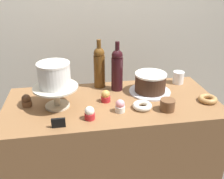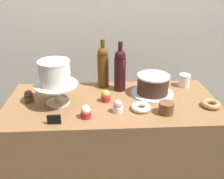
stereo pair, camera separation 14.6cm
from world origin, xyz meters
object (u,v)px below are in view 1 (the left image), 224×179
chocolate_round_cake (150,82)px  cupcake_caramel (106,96)px  wine_bottle_amber (99,67)px  price_sign_chalkboard (58,123)px  cupcake_vanilla (90,113)px  donut_sugar (142,106)px  cupcake_chocolate (26,101)px  cake_stand_pedestal (56,93)px  coffee_cup_ceramic (178,77)px  white_layer_cake (54,75)px  donut_maple (208,99)px  wine_bottle_dark_red (117,69)px  cookie_stack (167,105)px  cupcake_strawberry (120,106)px

chocolate_round_cake → cupcake_caramel: (-0.30, -0.08, -0.04)m
wine_bottle_amber → price_sign_chalkboard: bearing=-119.8°
cupcake_vanilla → donut_sugar: bearing=12.2°
cupcake_chocolate → donut_sugar: (0.66, -0.14, -0.02)m
cake_stand_pedestal → coffee_cup_ceramic: size_ratio=3.01×
cupcake_caramel → coffee_cup_ceramic: 0.58m
price_sign_chalkboard → cupcake_caramel: bearing=40.7°
chocolate_round_cake → price_sign_chalkboard: (-0.58, -0.32, -0.04)m
cake_stand_pedestal → chocolate_round_cake: bearing=9.2°
white_layer_cake → donut_maple: (0.90, -0.09, -0.18)m
wine_bottle_dark_red → coffee_cup_ceramic: bearing=4.2°
cake_stand_pedestal → cupcake_chocolate: 0.19m
wine_bottle_amber → white_layer_cake: bearing=-139.3°
cupcake_vanilla → cookie_stack: bearing=2.8°
cupcake_caramel → cupcake_strawberry: bearing=-64.5°
cake_stand_pedestal → wine_bottle_dark_red: bearing=24.1°
cupcake_chocolate → wine_bottle_dark_red: bearing=13.8°
cupcake_strawberry → cookie_stack: 0.27m
wine_bottle_amber → coffee_cup_ceramic: wine_bottle_amber is taller
white_layer_cake → cupcake_strawberry: white_layer_cake is taller
chocolate_round_cake → wine_bottle_amber: 0.35m
cupcake_vanilla → cupcake_strawberry: bearing=16.0°
cake_stand_pedestal → donut_sugar: (0.48, -0.10, -0.07)m
cake_stand_pedestal → wine_bottle_dark_red: (0.39, 0.17, 0.06)m
white_layer_cake → coffee_cup_ceramic: (0.83, 0.21, -0.16)m
wine_bottle_dark_red → cupcake_chocolate: (-0.56, -0.14, -0.11)m
white_layer_cake → price_sign_chalkboard: white_layer_cake is taller
cupcake_caramel → donut_maple: cupcake_caramel is taller
cake_stand_pedestal → white_layer_cake: white_layer_cake is taller
donut_sugar → coffee_cup_ceramic: bearing=41.4°
cupcake_vanilla → price_sign_chalkboard: bearing=-161.8°
cupcake_strawberry → price_sign_chalkboard: cupcake_strawberry is taller
price_sign_chalkboard → donut_maple: bearing=8.6°
cake_stand_pedestal → cupcake_chocolate: bearing=169.0°
cupcake_caramel → wine_bottle_amber: bearing=92.4°
cupcake_strawberry → cupcake_chocolate: bearing=163.9°
wine_bottle_amber → donut_sugar: wine_bottle_amber is taller
wine_bottle_dark_red → donut_maple: wine_bottle_dark_red is taller
cupcake_vanilla → donut_sugar: size_ratio=0.66×
white_layer_cake → coffee_cup_ceramic: 0.87m
wine_bottle_amber → cupcake_chocolate: (-0.45, -0.20, -0.11)m
cupcake_chocolate → donut_maple: cupcake_chocolate is taller
donut_sugar → cookie_stack: 0.14m
coffee_cup_ceramic → cupcake_caramel: bearing=-160.7°
cupcake_strawberry → price_sign_chalkboard: 0.35m
cupcake_vanilla → donut_maple: bearing=6.4°
donut_sugar → chocolate_round_cake: bearing=61.6°
cake_stand_pedestal → price_sign_chalkboard: bearing=-86.4°
price_sign_chalkboard → coffee_cup_ceramic: coffee_cup_ceramic is taller
cake_stand_pedestal → price_sign_chalkboard: 0.23m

